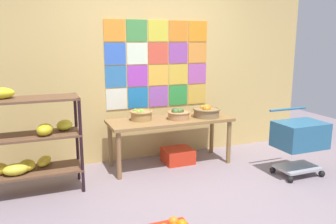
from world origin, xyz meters
TOP-DOWN VIEW (x-y plane):
  - ground at (0.00, 0.00)m, footprint 9.12×9.12m
  - back_wall_with_art at (0.00, 1.59)m, footprint 5.09×0.07m
  - banana_shelf_unit at (-1.66, 0.89)m, footprint 1.04×0.47m
  - display_table at (0.13, 1.13)m, footprint 1.68×0.61m
  - fruit_basket_centre at (0.22, 1.08)m, footprint 0.31×0.31m
  - fruit_basket_back_left at (-0.26, 1.21)m, footprint 0.30×0.30m
  - fruit_basket_back_right at (0.64, 1.07)m, footprint 0.38×0.38m
  - produce_crate_under_table at (0.25, 1.16)m, footprint 0.40×0.35m
  - shopping_cart at (1.49, 0.18)m, footprint 0.60×0.47m

SIDE VIEW (x-z plane):
  - ground at x=0.00m, z-range 0.00..0.00m
  - produce_crate_under_table at x=0.25m, z-range 0.00..0.20m
  - shopping_cart at x=1.49m, z-range 0.08..0.91m
  - display_table at x=0.13m, z-range 0.25..0.89m
  - banana_shelf_unit at x=-1.66m, z-range 0.05..1.25m
  - fruit_basket_centre at x=0.22m, z-range 0.64..0.79m
  - fruit_basket_back_left at x=-0.26m, z-range 0.65..0.79m
  - fruit_basket_back_right at x=0.64m, z-range 0.64..0.81m
  - back_wall_with_art at x=0.00m, z-range 0.00..2.92m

